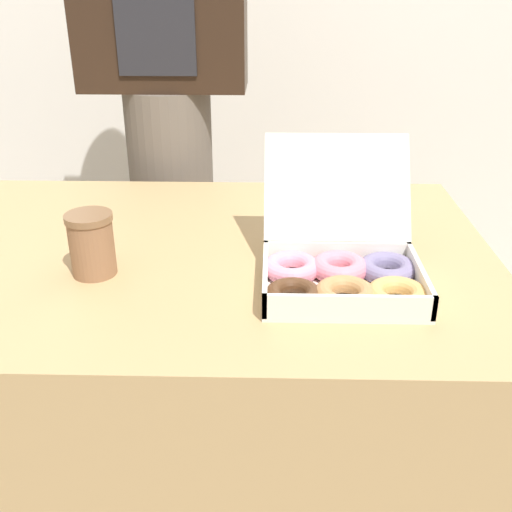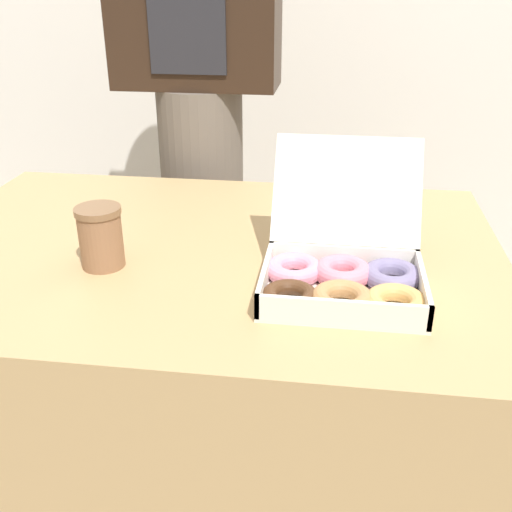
{
  "view_description": "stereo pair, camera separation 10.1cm",
  "coord_description": "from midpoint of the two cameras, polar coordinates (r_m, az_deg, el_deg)",
  "views": [
    {
      "loc": [
        0.15,
        -1.07,
        1.26
      ],
      "look_at": [
        0.13,
        -0.16,
        0.82
      ],
      "focal_mm": 42.0,
      "sensor_mm": 36.0,
      "label": 1
    },
    {
      "loc": [
        0.25,
        -1.06,
        1.26
      ],
      "look_at": [
        0.13,
        -0.16,
        0.82
      ],
      "focal_mm": 42.0,
      "sensor_mm": 36.0,
      "label": 2
    }
  ],
  "objects": [
    {
      "name": "coffee_cup",
      "position": [
        1.12,
        -17.9,
        1.04
      ],
      "size": [
        0.08,
        0.08,
        0.12
      ],
      "color": "#8C6042",
      "rests_on": "table"
    },
    {
      "name": "person_customer",
      "position": [
        1.74,
        -10.36,
        16.57
      ],
      "size": [
        0.44,
        0.24,
        1.82
      ],
      "color": "#665B51",
      "rests_on": "ground_plane"
    },
    {
      "name": "table",
      "position": [
        1.4,
        -7.37,
        -13.56
      ],
      "size": [
        1.18,
        0.83,
        0.76
      ],
      "color": "tan",
      "rests_on": "ground_plane"
    },
    {
      "name": "donut_box",
      "position": [
        1.04,
        5.52,
        -1.31
      ],
      "size": [
        0.31,
        0.34,
        0.22
      ],
      "color": "white",
      "rests_on": "table"
    }
  ]
}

